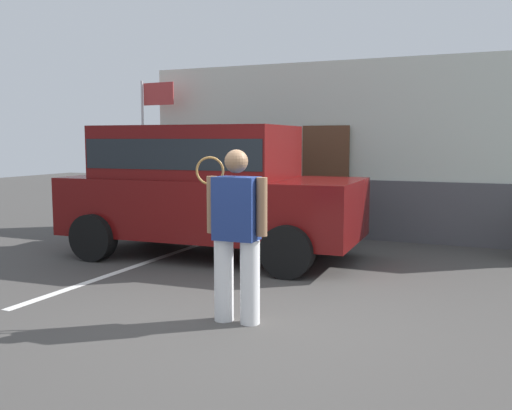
% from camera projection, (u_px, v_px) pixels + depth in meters
% --- Properties ---
extents(ground_plane, '(40.00, 40.00, 0.00)m').
position_uv_depth(ground_plane, '(244.00, 322.00, 5.81)').
color(ground_plane, '#423F3D').
extents(parking_stripe_0, '(0.12, 4.40, 0.01)m').
position_uv_depth(parking_stripe_0, '(128.00, 269.00, 8.19)').
color(parking_stripe_0, silver).
rests_on(parking_stripe_0, ground_plane).
extents(house_frontage, '(8.92, 0.40, 3.29)m').
position_uv_depth(house_frontage, '(368.00, 155.00, 10.63)').
color(house_frontage, silver).
rests_on(house_frontage, ground_plane).
extents(parked_suv, '(4.69, 2.34, 2.05)m').
position_uv_depth(parked_suv, '(206.00, 184.00, 8.98)').
color(parked_suv, '#590C0C').
rests_on(parked_suv, ground_plane).
extents(tennis_player_man, '(0.78, 0.28, 1.74)m').
position_uv_depth(tennis_player_man, '(236.00, 233.00, 5.71)').
color(tennis_player_man, white).
rests_on(tennis_player_man, ground_plane).
extents(flag_pole, '(0.80, 0.08, 3.04)m').
position_uv_depth(flag_pole, '(150.00, 127.00, 11.76)').
color(flag_pole, silver).
rests_on(flag_pole, ground_plane).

